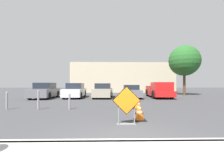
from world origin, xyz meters
TOP-DOWN VIEW (x-y plane):
  - ground_plane at (0.00, 10.00)m, footprint 96.00×96.00m
  - curb_lip at (0.00, 0.00)m, footprint 29.59×0.20m
  - road_closed_sign at (0.38, 1.83)m, footprint 1.00×0.20m
  - traffic_cone_nearest at (0.98, 2.44)m, footprint 0.47×0.47m
  - traffic_cone_second at (1.22, 3.83)m, footprint 0.38×0.38m
  - traffic_cone_third at (1.39, 5.21)m, footprint 0.48×0.48m
  - traffic_cone_fourth at (1.49, 6.55)m, footprint 0.48×0.48m
  - traffic_cone_fifth at (1.73, 8.09)m, footprint 0.46×0.46m
  - parked_car_nearest at (-6.82, 12.00)m, footprint 2.09×4.34m
  - parked_car_second at (-3.84, 12.54)m, footprint 1.87×4.51m
  - parked_car_third at (-0.86, 12.33)m, footprint 2.04×4.21m
  - parked_car_fourth at (2.12, 12.59)m, footprint 2.00×4.76m
  - pickup_truck at (5.08, 12.25)m, footprint 2.18×5.12m
  - bollard_nearest at (-2.49, 5.11)m, footprint 0.12×0.12m
  - bollard_second at (-4.25, 5.11)m, footprint 0.12×0.12m
  - bollard_third at (-6.02, 5.11)m, footprint 0.12×0.12m
  - building_facade_backdrop at (2.18, 24.05)m, footprint 17.89×5.00m
  - street_tree_behind_lot at (9.57, 15.82)m, footprint 3.92×3.92m

SIDE VIEW (x-z plane):
  - ground_plane at x=0.00m, z-range 0.00..0.00m
  - curb_lip at x=0.00m, z-range 0.00..0.14m
  - traffic_cone_second at x=1.22m, z-range -0.01..0.65m
  - traffic_cone_nearest at x=0.98m, z-range -0.01..0.66m
  - traffic_cone_third at x=1.39m, z-range -0.01..0.74m
  - traffic_cone_fourth at x=1.49m, z-range -0.01..0.75m
  - traffic_cone_fifth at x=1.73m, z-range -0.01..0.77m
  - bollard_nearest at x=-2.49m, z-range 0.03..0.93m
  - bollard_third at x=-6.02m, z-range 0.03..1.03m
  - bollard_second at x=-4.25m, z-range 0.03..1.11m
  - parked_car_fourth at x=2.12m, z-range -0.04..1.32m
  - parked_car_third at x=-0.86m, z-range -0.05..1.46m
  - parked_car_second at x=-3.84m, z-range -0.06..1.49m
  - parked_car_nearest at x=-6.82m, z-range -0.06..1.52m
  - road_closed_sign at x=0.38m, z-range 0.05..1.41m
  - pickup_truck at x=5.08m, z-range -0.07..1.55m
  - building_facade_backdrop at x=2.18m, z-range 0.00..5.14m
  - street_tree_behind_lot at x=9.57m, z-range 1.25..7.69m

